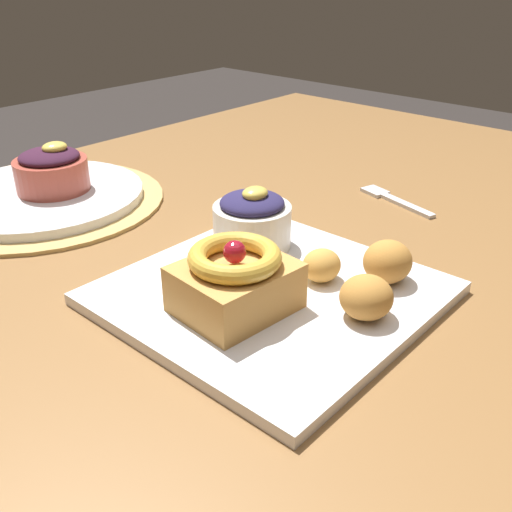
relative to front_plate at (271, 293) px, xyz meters
The scene contains 11 objects.
dining_table 0.14m from the front_plate, 58.47° to the left, with size 1.43×0.97×0.73m.
woven_placemat 0.39m from the front_plate, 92.75° to the left, with size 0.33×0.33×0.01m, color tan.
front_plate is the anchor object (origin of this frame).
cake_slice 0.06m from the front_plate, behind, with size 0.11×0.09×0.07m.
berry_ramekin 0.10m from the front_plate, 55.09° to the left, with size 0.09×0.09×0.07m.
fritter_front 0.06m from the front_plate, 30.66° to the right, with size 0.04×0.04×0.03m, color gold.
fritter_middle 0.10m from the front_plate, 79.53° to the right, with size 0.05×0.05×0.04m, color #BC7F38.
fritter_back 0.12m from the front_plate, 40.91° to the right, with size 0.05×0.05×0.04m, color #BC7F38.
back_plate 0.39m from the front_plate, 92.75° to the left, with size 0.27×0.27×0.01m, color white.
back_ramekin 0.39m from the front_plate, 90.31° to the left, with size 0.10×0.10×0.07m.
fork 0.31m from the front_plate, ahead, with size 0.05×0.13×0.00m.
Camera 1 is at (-0.43, -0.41, 1.03)m, focal length 41.08 mm.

